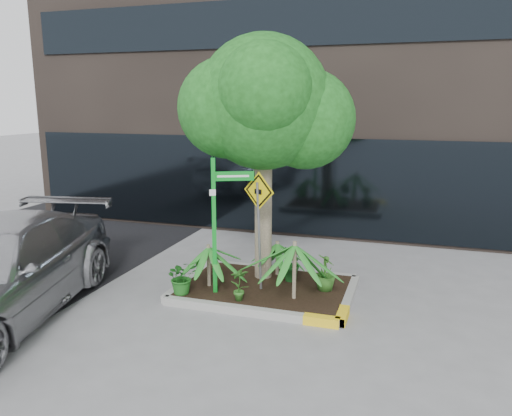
% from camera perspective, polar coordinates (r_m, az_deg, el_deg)
% --- Properties ---
extents(ground, '(80.00, 80.00, 0.00)m').
position_cam_1_polar(ground, '(9.59, -0.60, -10.14)').
color(ground, gray).
rests_on(ground, ground).
extents(planter, '(3.35, 2.36, 0.15)m').
position_cam_1_polar(planter, '(9.73, 1.22, -9.16)').
color(planter, '#9E9E99').
rests_on(planter, ground).
extents(tree, '(3.29, 2.92, 4.94)m').
position_cam_1_polar(tree, '(9.63, 0.90, 11.96)').
color(tree, tan).
rests_on(tree, ground).
extents(palm_front, '(1.20, 1.20, 1.33)m').
position_cam_1_polar(palm_front, '(8.85, 4.45, -4.24)').
color(palm_front, tan).
rests_on(palm_front, ground).
extents(palm_left, '(0.92, 0.92, 1.03)m').
position_cam_1_polar(palm_left, '(9.53, -5.46, -4.50)').
color(palm_left, tan).
rests_on(palm_left, ground).
extents(palm_back, '(0.80, 0.80, 0.88)m').
position_cam_1_polar(palm_back, '(10.14, 2.46, -4.07)').
color(palm_back, tan).
rests_on(palm_back, ground).
extents(shrub_a, '(0.81, 0.81, 0.64)m').
position_cam_1_polar(shrub_a, '(9.36, -8.44, -7.76)').
color(shrub_a, '#1D631C').
rests_on(shrub_a, planter).
extents(shrub_b, '(0.53, 0.53, 0.69)m').
position_cam_1_polar(shrub_b, '(9.50, 7.96, -7.28)').
color(shrub_b, '#2C621D').
rests_on(shrub_b, planter).
extents(shrub_c, '(0.45, 0.45, 0.61)m').
position_cam_1_polar(shrub_c, '(8.95, -1.91, -8.67)').
color(shrub_c, '#2D6920').
rests_on(shrub_c, planter).
extents(shrub_d, '(0.55, 0.55, 0.73)m').
position_cam_1_polar(shrub_d, '(9.84, 4.08, -6.38)').
color(shrub_d, '#1A5A1E').
rests_on(shrub_d, planter).
extents(street_sign_post, '(0.98, 0.74, 2.66)m').
position_cam_1_polar(street_sign_post, '(9.08, -4.52, -0.58)').
color(street_sign_post, '#0E9B24').
rests_on(street_sign_post, ground).
extents(cattle_sign, '(0.64, 0.28, 2.24)m').
position_cam_1_polar(cattle_sign, '(9.08, 0.34, -0.40)').
color(cattle_sign, slate).
rests_on(cattle_sign, ground).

